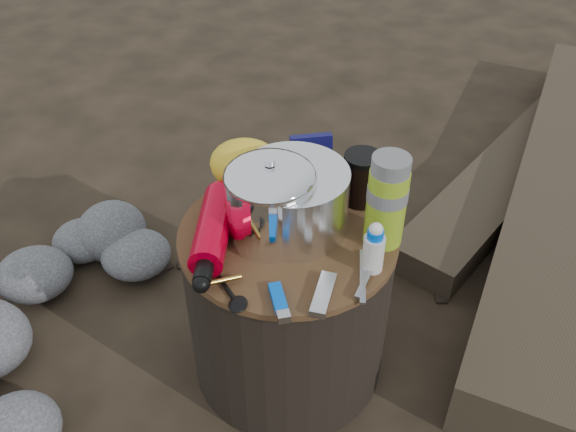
% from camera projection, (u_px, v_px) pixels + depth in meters
% --- Properties ---
extents(ground, '(60.00, 60.00, 0.00)m').
position_uv_depth(ground, '(288.00, 359.00, 1.60)').
color(ground, black).
rests_on(ground, ground).
extents(stump, '(0.47, 0.47, 0.43)m').
position_uv_depth(stump, '(288.00, 302.00, 1.47)').
color(stump, black).
rests_on(stump, ground).
extents(rock_ring, '(0.39, 0.85, 0.17)m').
position_uv_depth(rock_ring, '(53.00, 305.00, 1.64)').
color(rock_ring, '#515156').
rests_on(rock_ring, ground).
extents(log_main, '(0.77, 1.99, 0.17)m').
position_uv_depth(log_main, '(569.00, 190.00, 2.03)').
color(log_main, '#352B20').
rests_on(log_main, ground).
extents(log_small, '(0.74, 1.15, 0.10)m').
position_uv_depth(log_small, '(504.00, 179.00, 2.13)').
color(log_small, '#352B20').
rests_on(log_small, ground).
extents(foil_windscreen, '(0.23, 0.23, 0.14)m').
position_uv_depth(foil_windscreen, '(293.00, 200.00, 1.30)').
color(foil_windscreen, silver).
rests_on(foil_windscreen, stump).
extents(camping_pot, '(0.18, 0.18, 0.18)m').
position_uv_depth(camping_pot, '(271.00, 201.00, 1.27)').
color(camping_pot, white).
rests_on(camping_pot, stump).
extents(fuel_bottle, '(0.11, 0.30, 0.07)m').
position_uv_depth(fuel_bottle, '(213.00, 229.00, 1.28)').
color(fuel_bottle, '#C3001C').
rests_on(fuel_bottle, stump).
extents(thermos, '(0.08, 0.08, 0.20)m').
position_uv_depth(thermos, '(387.00, 201.00, 1.25)').
color(thermos, '#8EB320').
rests_on(thermos, stump).
extents(travel_mug, '(0.08, 0.08, 0.12)m').
position_uv_depth(travel_mug, '(361.00, 179.00, 1.38)').
color(travel_mug, black).
rests_on(travel_mug, stump).
extents(stuff_sack, '(0.17, 0.14, 0.11)m').
position_uv_depth(stuff_sack, '(246.00, 164.00, 1.43)').
color(stuff_sack, yellow).
rests_on(stuff_sack, stump).
extents(food_pouch, '(0.10, 0.06, 0.12)m').
position_uv_depth(food_pouch, '(311.00, 160.00, 1.43)').
color(food_pouch, '#0C0C45').
rests_on(food_pouch, stump).
extents(lighter, '(0.06, 0.10, 0.02)m').
position_uv_depth(lighter, '(278.00, 298.00, 1.17)').
color(lighter, blue).
rests_on(lighter, stump).
extents(multitool, '(0.04, 0.11, 0.02)m').
position_uv_depth(multitool, '(323.00, 294.00, 1.18)').
color(multitool, '#B8B8BE').
rests_on(multitool, stump).
extents(pot_grabber, '(0.05, 0.15, 0.01)m').
position_uv_depth(pot_grabber, '(363.00, 275.00, 1.22)').
color(pot_grabber, '#B8B8BE').
rests_on(pot_grabber, stump).
extents(spork, '(0.12, 0.12, 0.01)m').
position_uv_depth(spork, '(223.00, 283.00, 1.20)').
color(spork, black).
rests_on(spork, stump).
extents(squeeze_bottle, '(0.04, 0.04, 0.10)m').
position_uv_depth(squeeze_bottle, '(374.00, 249.00, 1.21)').
color(squeeze_bottle, silver).
rests_on(squeeze_bottle, stump).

